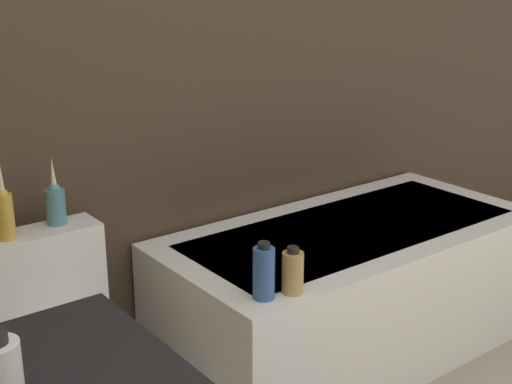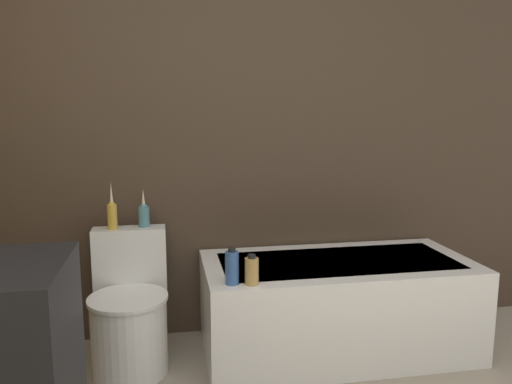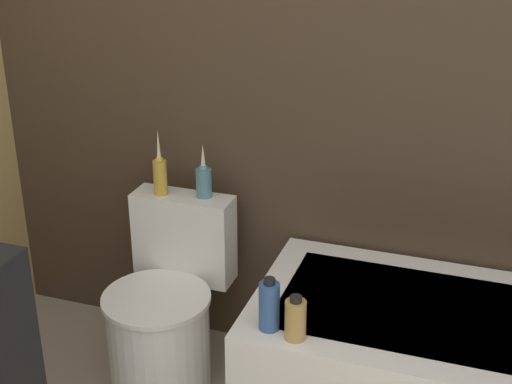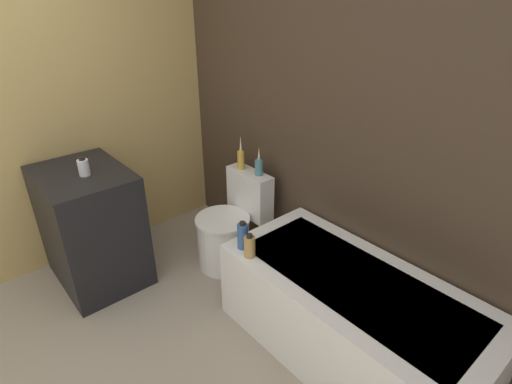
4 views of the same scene
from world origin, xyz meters
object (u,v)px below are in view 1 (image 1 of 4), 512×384
Objects in this scene: toilet at (72,384)px; bathtub at (349,289)px; shampoo_bottle_tall at (264,272)px; shampoo_bottle_short at (293,272)px; vase_silver at (55,202)px; vase_gold at (4,211)px.

bathtub is at bearing -0.73° from toilet.
shampoo_bottle_tall is 0.10m from shampoo_bottle_short.
toilet is 3.33× the size of vase_silver.
shampoo_bottle_short is (-0.57, -0.30, 0.35)m from bathtub.
toilet reaches higher than shampoo_bottle_tall.
bathtub is 5.69× the size of vase_gold.
toilet reaches higher than shampoo_bottle_short.
toilet is (-1.20, 0.02, 0.02)m from bathtub.
toilet is 4.76× the size of shampoo_bottle_short.
bathtub is 2.09× the size of toilet.
bathtub is at bearing -9.38° from vase_gold.
shampoo_bottle_short is at bearing -14.68° from shampoo_bottle_tall.
vase_gold reaches higher than shampoo_bottle_tall.
bathtub is 0.73m from shampoo_bottle_short.
vase_gold is 0.91m from shampoo_bottle_short.
vase_gold is (-0.09, 0.20, 0.54)m from toilet.
vase_silver reaches higher than toilet.
shampoo_bottle_short is at bearing -35.63° from vase_gold.
vase_silver is (-1.11, 0.25, 0.54)m from bathtub.
vase_gold is at bearing 141.78° from shampoo_bottle_tall.
shampoo_bottle_short is at bearing -151.82° from bathtub.
vase_gold is 0.18m from vase_silver.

